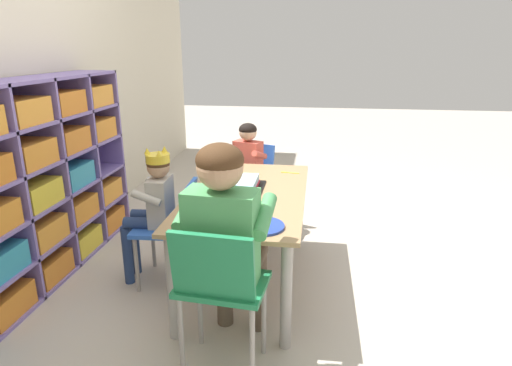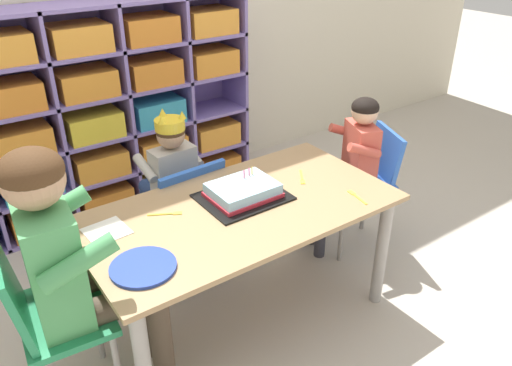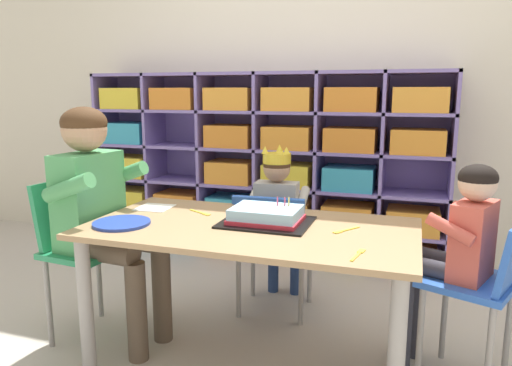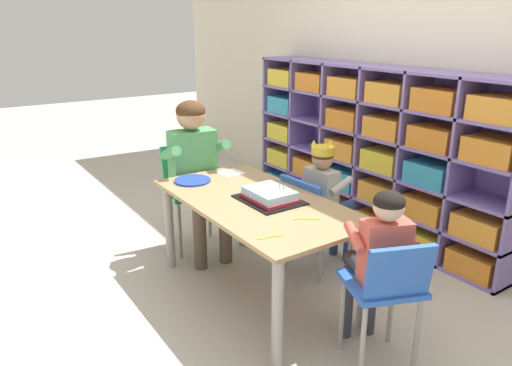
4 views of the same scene
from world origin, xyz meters
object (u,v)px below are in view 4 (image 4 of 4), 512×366
object	(u,v)px
classroom_chair_blue	(313,214)
fork_scattered_mid_table	(248,183)
classroom_chair_adult_side	(191,185)
guest_at_table_side	(379,251)
paper_plate_stack	(193,181)
birthday_cake_on_tray	(269,196)
adult_helper_seated	(196,162)
classroom_chair_guest_side	(387,288)
fork_beside_plate_stack	(272,237)
fork_near_cake_tray	(305,219)
activity_table	(256,215)
child_with_crown	(326,189)

from	to	relation	value
classroom_chair_blue	fork_scattered_mid_table	world-z (taller)	classroom_chair_blue
classroom_chair_adult_side	guest_at_table_side	bearing A→B (deg)	-79.33
classroom_chair_blue	paper_plate_stack	xyz separation A→B (m)	(-0.45, -0.60, 0.21)
birthday_cake_on_tray	paper_plate_stack	size ratio (longest dim) A/B	1.57
adult_helper_seated	classroom_chair_guest_side	xyz separation A→B (m)	(1.54, 0.12, -0.23)
classroom_chair_blue	fork_beside_plate_stack	xyz separation A→B (m)	(0.48, -0.67, 0.20)
classroom_chair_guest_side	fork_scattered_mid_table	bearing A→B (deg)	-68.70
adult_helper_seated	birthday_cake_on_tray	distance (m)	0.73
classroom_chair_blue	classroom_chair_guest_side	world-z (taller)	classroom_chair_guest_side
adult_helper_seated	fork_scattered_mid_table	xyz separation A→B (m)	(0.41, 0.14, -0.06)
fork_beside_plate_stack	guest_at_table_side	bearing A→B (deg)	147.82
guest_at_table_side	fork_beside_plate_stack	distance (m)	0.48
adult_helper_seated	fork_near_cake_tray	bearing A→B (deg)	-81.29
birthday_cake_on_tray	paper_plate_stack	world-z (taller)	birthday_cake_on_tray
activity_table	classroom_chair_guest_side	xyz separation A→B (m)	(0.86, 0.11, -0.08)
activity_table	fork_near_cake_tray	bearing A→B (deg)	7.27
classroom_chair_blue	birthday_cake_on_tray	size ratio (longest dim) A/B	1.78
activity_table	classroom_chair_adult_side	distance (m)	0.80
adult_helper_seated	classroom_chair_blue	bearing A→B (deg)	-48.66
guest_at_table_side	classroom_chair_adult_side	bearing A→B (deg)	-62.43
guest_at_table_side	birthday_cake_on_tray	bearing A→B (deg)	-60.92
adult_helper_seated	fork_near_cake_tray	world-z (taller)	adult_helper_seated
guest_at_table_side	child_with_crown	bearing A→B (deg)	-95.12
activity_table	child_with_crown	size ratio (longest dim) A/B	1.52
adult_helper_seated	paper_plate_stack	xyz separation A→B (m)	(0.19, -0.13, -0.05)
child_with_crown	paper_plate_stack	size ratio (longest dim) A/B	3.75
classroom_chair_adult_side	classroom_chair_guest_side	distance (m)	1.66
classroom_chair_blue	classroom_chair_guest_side	distance (m)	0.96
classroom_chair_guest_side	fork_near_cake_tray	xyz separation A→B (m)	(-0.50, -0.06, 0.17)
paper_plate_stack	activity_table	bearing A→B (deg)	16.42
adult_helper_seated	birthday_cake_on_tray	xyz separation A→B (m)	(0.73, 0.07, -0.03)
fork_scattered_mid_table	guest_at_table_side	bearing A→B (deg)	-150.41
adult_helper_seated	classroom_chair_guest_side	distance (m)	1.56
classroom_chair_blue	birthday_cake_on_tray	distance (m)	0.47
birthday_cake_on_tray	fork_near_cake_tray	world-z (taller)	birthday_cake_on_tray
classroom_chair_guest_side	fork_scattered_mid_table	world-z (taller)	classroom_chair_guest_side
paper_plate_stack	fork_near_cake_tray	distance (m)	0.87
child_with_crown	fork_beside_plate_stack	bearing A→B (deg)	118.95
child_with_crown	adult_helper_seated	distance (m)	0.87
paper_plate_stack	fork_near_cake_tray	bearing A→B (deg)	12.59
classroom_chair_guest_side	birthday_cake_on_tray	distance (m)	0.84
fork_near_cake_tray	classroom_chair_blue	bearing A→B (deg)	79.45
classroom_chair_blue	adult_helper_seated	bearing A→B (deg)	32.97
guest_at_table_side	paper_plate_stack	distance (m)	1.29
activity_table	classroom_chair_blue	distance (m)	0.47
activity_table	classroom_chair_guest_side	world-z (taller)	classroom_chair_guest_side
guest_at_table_side	fork_near_cake_tray	world-z (taller)	guest_at_table_side
activity_table	classroom_chair_blue	world-z (taller)	classroom_chair_blue
child_with_crown	fork_scattered_mid_table	distance (m)	0.50
classroom_chair_guest_side	birthday_cake_on_tray	size ratio (longest dim) A/B	1.89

